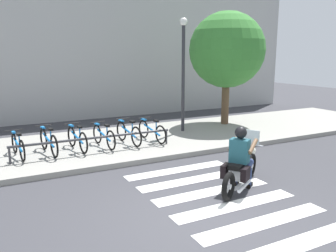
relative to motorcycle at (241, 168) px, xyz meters
name	(u,v)px	position (x,y,z in m)	size (l,w,h in m)	color
ground_plane	(199,214)	(-1.54, -0.69, -0.45)	(48.00, 48.00, 0.00)	#38383D
sidewalk	(108,145)	(-1.54, 4.74, -0.38)	(24.00, 4.40, 0.15)	gray
crosswalk_stripe_0	(299,243)	(-0.68, -2.29, -0.45)	(2.80, 0.40, 0.01)	white
crosswalk_stripe_1	(264,222)	(-0.68, -1.49, -0.45)	(2.80, 0.40, 0.01)	white
crosswalk_stripe_2	(236,205)	(-0.68, -0.69, -0.45)	(2.80, 0.40, 0.01)	white
crosswalk_stripe_3	(212,191)	(-0.68, 0.11, -0.45)	(2.80, 0.40, 0.01)	white
crosswalk_stripe_4	(193,180)	(-0.68, 0.91, -0.45)	(2.80, 0.40, 0.01)	white
crosswalk_stripe_5	(177,170)	(-0.68, 1.71, -0.45)	(2.80, 0.40, 0.01)	white
motorcycle	(241,168)	(0.00, 0.00, 0.00)	(1.89, 1.29, 1.20)	black
rider	(241,154)	(-0.07, -0.04, 0.36)	(0.77, 0.73, 1.42)	#1E4C59
bicycle_0	(18,146)	(-4.23, 4.28, 0.03)	(0.48, 1.57, 0.72)	black
bicycle_1	(49,141)	(-3.43, 4.27, 0.05)	(0.48, 1.68, 0.78)	black
bicycle_2	(77,139)	(-2.62, 4.27, 0.05)	(0.48, 1.60, 0.76)	black
bicycle_3	(104,136)	(-1.82, 4.28, 0.04)	(0.48, 1.59, 0.73)	black
bicycle_4	(129,133)	(-1.01, 4.27, 0.05)	(0.48, 1.62, 0.77)	black
bicycle_5	(152,131)	(-0.21, 4.28, 0.04)	(0.48, 1.66, 0.73)	black
bike_rack	(96,139)	(-2.22, 3.72, 0.12)	(4.63, 0.07, 0.49)	#333338
street_lamp	(183,65)	(1.45, 5.14, 2.09)	(0.28, 0.28, 4.18)	#2D2D33
tree_near_rack	(227,50)	(3.65, 5.54, 2.64)	(2.97, 2.97, 4.59)	brown
building_backdrop	(66,40)	(-1.54, 10.44, 3.12)	(24.00, 1.20, 7.15)	#A7A7A7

